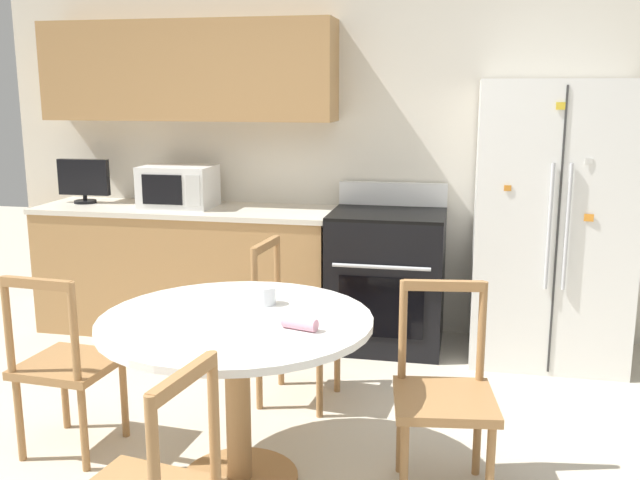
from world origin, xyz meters
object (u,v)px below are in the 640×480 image
oven_range (387,278)px  candle_glass (266,297)px  countertop_tv (84,179)px  dining_chair_left (66,366)px  microwave (178,186)px  refrigerator (551,223)px  dining_chair_far (294,326)px  dining_chair_right (444,397)px

oven_range → candle_glass: (-0.37, -1.68, 0.33)m
countertop_tv → dining_chair_left: countertop_tv is taller
microwave → dining_chair_left: (0.17, -1.82, -0.61)m
refrigerator → dining_chair_left: size_ratio=1.97×
microwave → candle_glass: microwave is taller
refrigerator → microwave: refrigerator is taller
oven_range → microwave: microwave is taller
dining_chair_left → candle_glass: size_ratio=9.61×
dining_chair_far → microwave: bearing=-128.1°
dining_chair_left → candle_glass: bearing=10.8°
oven_range → dining_chair_left: 2.22m
countertop_tv → dining_chair_right: (2.67, -1.84, -0.64)m
dining_chair_far → dining_chair_left: same height
oven_range → dining_chair_right: size_ratio=1.20×
oven_range → countertop_tv: (-2.23, 0.06, 0.60)m
dining_chair_right → candle_glass: 0.89m
microwave → dining_chair_right: microwave is taller
refrigerator → candle_glass: 2.16m
dining_chair_right → candle_glass: dining_chair_right is taller
candle_glass → oven_range: bearing=77.7°
refrigerator → dining_chair_far: size_ratio=1.97×
dining_chair_left → countertop_tv: bearing=120.5°
countertop_tv → dining_chair_right: countertop_tv is taller
microwave → countertop_tv: countertop_tv is taller
microwave → countertop_tv: bearing=177.7°
refrigerator → oven_range: 1.11m
candle_glass → microwave: bearing=123.3°
refrigerator → dining_chair_right: size_ratio=1.97×
refrigerator → candle_glass: (-1.40, -1.65, -0.09)m
microwave → countertop_tv: (-0.74, 0.03, 0.03)m
dining_chair_right → countertop_tv: bearing=-42.2°
microwave → dining_chair_far: size_ratio=0.55×
candle_glass → dining_chair_left: bearing=-173.4°
oven_range → countertop_tv: countertop_tv is taller
microwave → dining_chair_left: microwave is taller
oven_range → microwave: size_ratio=2.17×
oven_range → dining_chair_far: 1.08m
dining_chair_right → candle_glass: bearing=-14.7°
countertop_tv → oven_range: bearing=-1.5°
candle_glass → countertop_tv: bearing=137.0°
dining_chair_far → dining_chair_left: bearing=-43.8°
countertop_tv → dining_chair_far: 2.21m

